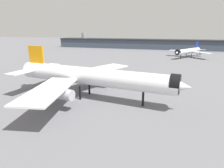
{
  "coord_description": "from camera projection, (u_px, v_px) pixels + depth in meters",
  "views": [
    {
      "loc": [
        24.94,
        -55.06,
        22.36
      ],
      "look_at": [
        11.01,
        1.36,
        5.73
      ],
      "focal_mm": 30.71,
      "sensor_mm": 36.0,
      "label": 1
    }
  ],
  "objects": [
    {
      "name": "airliner_near_gate",
      "position": [
        90.0,
        77.0,
        63.1
      ],
      "size": [
        62.0,
        55.96,
        16.61
      ],
      "rotation": [
        0.0,
        0.0,
        -0.18
      ],
      "color": "white",
      "rests_on": "ground"
    },
    {
      "name": "airliner_far_taxiway",
      "position": [
        188.0,
        51.0,
        155.27
      ],
      "size": [
        31.23,
        34.98,
        11.92
      ],
      "rotation": [
        0.0,
        0.0,
        4.12
      ],
      "color": "silver",
      "rests_on": "ground"
    },
    {
      "name": "terminal_building",
      "position": [
        158.0,
        44.0,
        223.47
      ],
      "size": [
        251.09,
        34.34,
        18.03
      ],
      "rotation": [
        0.0,
        0.0,
        -0.06
      ],
      "color": "#3D4756",
      "rests_on": "ground"
    },
    {
      "name": "ground",
      "position": [
        79.0,
        100.0,
        63.29
      ],
      "size": [
        900.0,
        900.0,
        0.0
      ],
      "primitive_type": "plane",
      "color": "slate"
    }
  ]
}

